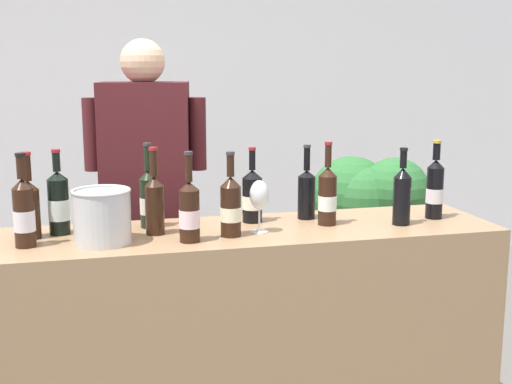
% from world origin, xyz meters
% --- Properties ---
extents(wall_back, '(8.00, 0.10, 2.80)m').
position_xyz_m(wall_back, '(0.00, 2.60, 1.40)').
color(wall_back, white).
rests_on(wall_back, ground_plane).
extents(counter, '(2.31, 0.53, 0.95)m').
position_xyz_m(counter, '(0.00, 0.00, 0.48)').
color(counter, '#9E7A56').
rests_on(counter, ground_plane).
extents(wine_bottle_0, '(0.08, 0.08, 0.34)m').
position_xyz_m(wine_bottle_0, '(0.48, -0.00, 1.07)').
color(wine_bottle_0, black).
rests_on(wine_bottle_0, counter).
extents(wine_bottle_1, '(0.07, 0.07, 0.34)m').
position_xyz_m(wine_bottle_1, '(-0.22, 0.01, 1.08)').
color(wine_bottle_1, black).
rests_on(wine_bottle_1, counter).
extents(wine_bottle_2, '(0.08, 0.08, 0.34)m').
position_xyz_m(wine_bottle_2, '(-0.11, -0.13, 1.07)').
color(wine_bottle_2, black).
rests_on(wine_bottle_2, counter).
extents(wine_bottle_3, '(0.08, 0.08, 0.31)m').
position_xyz_m(wine_bottle_3, '(0.19, 0.12, 1.06)').
color(wine_bottle_3, black).
rests_on(wine_bottle_3, counter).
extents(wine_bottle_4, '(0.07, 0.07, 0.32)m').
position_xyz_m(wine_bottle_4, '(0.43, 0.13, 1.07)').
color(wine_bottle_4, black).
rests_on(wine_bottle_4, counter).
extents(wine_bottle_5, '(0.07, 0.07, 0.34)m').
position_xyz_m(wine_bottle_5, '(-0.23, 0.13, 1.07)').
color(wine_bottle_5, black).
rests_on(wine_bottle_5, counter).
extents(wine_bottle_6, '(0.07, 0.07, 0.32)m').
position_xyz_m(wine_bottle_6, '(0.78, -0.07, 1.08)').
color(wine_bottle_6, black).
rests_on(wine_bottle_6, counter).
extents(wine_bottle_7, '(0.08, 0.08, 0.34)m').
position_xyz_m(wine_bottle_7, '(-0.69, -0.06, 1.08)').
color(wine_bottle_7, black).
rests_on(wine_bottle_7, counter).
extents(wine_bottle_8, '(0.08, 0.08, 0.33)m').
position_xyz_m(wine_bottle_8, '(-0.68, 0.06, 1.07)').
color(wine_bottle_8, black).
rests_on(wine_bottle_8, counter).
extents(wine_bottle_9, '(0.08, 0.08, 0.33)m').
position_xyz_m(wine_bottle_9, '(-0.58, 0.10, 1.07)').
color(wine_bottle_9, black).
rests_on(wine_bottle_9, counter).
extents(wine_bottle_10, '(0.07, 0.07, 0.33)m').
position_xyz_m(wine_bottle_10, '(0.96, -0.00, 1.08)').
color(wine_bottle_10, black).
rests_on(wine_bottle_10, counter).
extents(wine_bottle_11, '(0.08, 0.08, 0.33)m').
position_xyz_m(wine_bottle_11, '(0.06, -0.09, 1.07)').
color(wine_bottle_11, black).
rests_on(wine_bottle_11, counter).
extents(wine_glass, '(0.08, 0.08, 0.21)m').
position_xyz_m(wine_glass, '(0.18, -0.06, 1.09)').
color(wine_glass, silver).
rests_on(wine_glass, counter).
extents(ice_bucket, '(0.22, 0.22, 0.20)m').
position_xyz_m(ice_bucket, '(-0.42, -0.08, 1.05)').
color(ice_bucket, silver).
rests_on(ice_bucket, counter).
extents(person_server, '(0.56, 0.31, 1.71)m').
position_xyz_m(person_server, '(-0.20, 0.62, 0.84)').
color(person_server, black).
rests_on(person_server, ground_plane).
extents(potted_shrub, '(0.63, 0.60, 1.10)m').
position_xyz_m(potted_shrub, '(1.05, 0.90, 0.75)').
color(potted_shrub, brown).
rests_on(potted_shrub, ground_plane).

